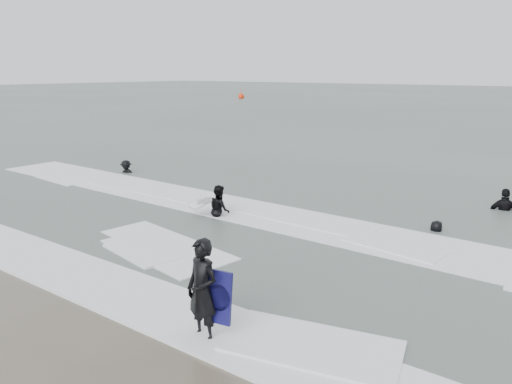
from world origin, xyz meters
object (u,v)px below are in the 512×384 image
Objects in this scene: surfer_breaker at (127,174)px; surfer_right_near at (504,211)px; surfer_wading at (220,217)px; surfer_centre at (204,339)px; surfer_right_far at (436,232)px; buoy at (241,96)px.

surfer_breaker is 15.98m from surfer_right_near.
surfer_right_near is (7.33, 6.50, 0.00)m from surfer_wading.
surfer_right_near is at bearing -5.89° from surfer_breaker.
surfer_centre reaches higher than surfer_breaker.
surfer_right_far is 0.91× the size of buoy.
surfer_right_near is at bearing -43.76° from buoy.
surfer_centre reaches higher than surfer_right_far.
surfer_wading is 1.00× the size of buoy.
surfer_right_near is (15.52, 3.78, 0.00)m from surfer_breaker.
surfer_wading is 8.63m from surfer_breaker.
surfer_centre is at bearing 59.55° from surfer_right_near.
surfer_breaker is at bearing -56.06° from buoy.
surfer_right_near is (2.51, 12.45, 0.00)m from surfer_centre.
buoy reaches higher than surfer_wading.
surfer_right_far is at bearing -46.52° from buoy.
surfer_breaker is at bearing 152.84° from surfer_centre.
surfer_right_far is at bearing 53.98° from surfer_right_near.
buoy reaches higher than surfer_right_far.
surfer_centre is 1.16× the size of buoy.
surfer_right_near is 70.35m from buoy.
surfer_wading is 0.84× the size of surfer_right_near.
buoy reaches higher than surfer_right_near.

